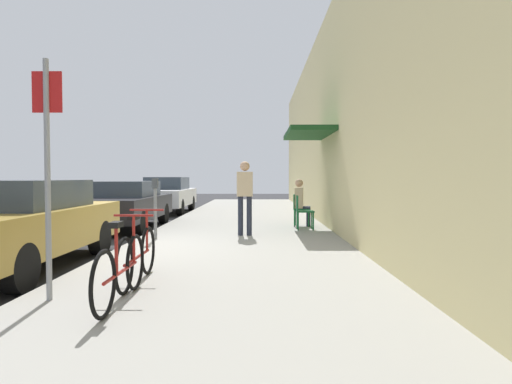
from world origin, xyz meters
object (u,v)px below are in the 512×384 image
Objects in this scene: parked_car_1 at (125,204)px; cafe_chair_1 at (299,208)px; seated_patron_1 at (301,201)px; parking_meter at (155,204)px; bicycle_1 at (137,255)px; cafe_chair_0 at (302,210)px; parked_car_0 at (18,223)px; bicycle_0 at (121,269)px; parked_car_2 at (167,194)px; street_sign at (47,160)px; pedestrian_standing at (245,192)px.

parked_car_1 is 5.06× the size of cafe_chair_1.
parking_meter is at bearing -142.63° from seated_patron_1.
bicycle_1 reaches higher than cafe_chair_1.
bicycle_1 reaches higher than cafe_chair_0.
parking_meter reaches higher than parked_car_0.
bicycle_0 is (2.31, -2.17, -0.26)m from parked_car_0.
parked_car_1 is 2.57× the size of bicycle_0.
parked_car_0 and seated_patron_1 have the same top height.
bicycle_1 is at bearing -79.70° from parked_car_2.
street_sign is 1.52× the size of bicycle_1.
parked_car_0 is 2.57× the size of bicycle_0.
parking_meter is 3.95m from bicycle_1.
parked_car_1 is at bearing 90.00° from parked_car_0.
parking_meter is at bearing -152.16° from cafe_chair_0.
street_sign is 2.99× the size of cafe_chair_0.
parked_car_1 is 7.13m from bicycle_1.
cafe_chair_0 is at bearing 27.84° from parking_meter.
pedestrian_standing is (3.46, -7.85, 0.37)m from parked_car_2.
street_sign is (1.50, -7.51, 0.93)m from parked_car_1.
street_sign is 1.42m from bicycle_0.
parked_car_0 reaches higher than parked_car_1.
bicycle_1 is 1.33× the size of seated_patron_1.
bicycle_0 and bicycle_1 have the same top height.
bicycle_1 is (-0.07, 0.84, 0.00)m from bicycle_0.
parked_car_0 is 2.98m from parking_meter.
street_sign is at bearing -78.71° from parked_car_1.
parked_car_1 is 5.01m from cafe_chair_0.
parked_car_2 is (0.00, 11.03, 0.02)m from parked_car_0.
pedestrian_standing is (-1.42, -1.95, 0.50)m from cafe_chair_1.
parking_meter reaches higher than seated_patron_1.
parking_meter is 0.77× the size of bicycle_0.
parked_car_0 is at bearing -133.93° from seated_patron_1.
street_sign is (1.50, -2.08, 0.90)m from parked_car_0.
parked_car_1 is at bearing 108.39° from bicycle_1.
parked_car_2 is at bearing 90.00° from parked_car_0.
parking_meter reaches higher than bicycle_1.
cafe_chair_0 is at bearing 68.37° from bicycle_0.
seated_patron_1 reaches higher than bicycle_0.
seated_patron_1 is (3.39, 2.59, -0.07)m from parking_meter.
bicycle_0 is 1.33× the size of seated_patron_1.
bicycle_0 is at bearing -109.78° from seated_patron_1.
parked_car_2 reaches higher than seated_patron_1.
seated_patron_1 is 2.46m from pedestrian_standing.
seated_patron_1 reaches higher than cafe_chair_0.
bicycle_1 is at bearing -79.78° from parking_meter.
bicycle_0 is at bearing -111.63° from cafe_chair_0.
street_sign reaches higher than cafe_chair_0.
street_sign reaches higher than seated_patron_1.
parked_car_1 is at bearing 176.48° from seated_patron_1.
bicycle_0 is 1.00× the size of bicycle_1.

